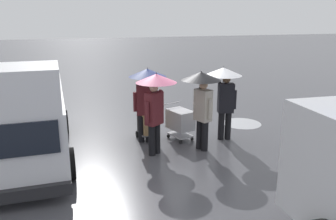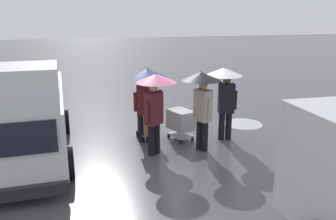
# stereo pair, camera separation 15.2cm
# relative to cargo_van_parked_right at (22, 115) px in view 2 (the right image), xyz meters

# --- Properties ---
(ground_plane) EXTENTS (90.00, 90.00, 0.00)m
(ground_plane) POSITION_rel_cargo_van_parked_right_xyz_m (-4.16, -0.68, -1.18)
(ground_plane) COLOR #4C4C51
(slush_patch_under_van) EXTENTS (1.27, 1.27, 0.01)m
(slush_patch_under_van) POSITION_rel_cargo_van_parked_right_xyz_m (-6.63, -1.28, -1.18)
(slush_patch_under_van) COLOR #ADAFB5
(slush_patch_under_van) RESTS_ON ground
(cargo_van_parked_right) EXTENTS (2.33, 5.40, 2.60)m
(cargo_van_parked_right) POSITION_rel_cargo_van_parked_right_xyz_m (0.00, 0.00, 0.00)
(cargo_van_parked_right) COLOR white
(cargo_van_parked_right) RESTS_ON ground
(shopping_cart_vendor) EXTENTS (0.79, 0.95, 1.02)m
(shopping_cart_vendor) POSITION_rel_cargo_van_parked_right_xyz_m (-4.17, -0.43, -0.61)
(shopping_cart_vendor) COLOR #B2B2B7
(shopping_cart_vendor) RESTS_ON ground
(hand_dolly_boxes) EXTENTS (0.56, 0.74, 1.32)m
(hand_dolly_boxes) POSITION_rel_cargo_van_parked_right_xyz_m (-3.25, -0.64, -0.56)
(hand_dolly_boxes) COLOR #515156
(hand_dolly_boxes) RESTS_ON ground
(pedestrian_pink_side) EXTENTS (1.04, 1.04, 2.15)m
(pedestrian_pink_side) POSITION_rel_cargo_van_parked_right_xyz_m (-5.37, -0.10, 0.39)
(pedestrian_pink_side) COLOR black
(pedestrian_pink_side) RESTS_ON ground
(pedestrian_black_side) EXTENTS (1.04, 1.04, 2.15)m
(pedestrian_black_side) POSITION_rel_cargo_van_parked_right_xyz_m (-4.47, 0.44, 0.41)
(pedestrian_black_side) COLOR black
(pedestrian_black_side) RESTS_ON ground
(pedestrian_white_side) EXTENTS (1.04, 1.04, 2.15)m
(pedestrian_white_side) POSITION_rel_cargo_van_parked_right_xyz_m (-3.22, 0.41, 0.41)
(pedestrian_white_side) COLOR black
(pedestrian_white_side) RESTS_ON ground
(pedestrian_far_side) EXTENTS (1.04, 1.04, 2.15)m
(pedestrian_far_side) POSITION_rel_cargo_van_parked_right_xyz_m (-3.19, -0.50, 0.41)
(pedestrian_far_side) COLOR black
(pedestrian_far_side) RESTS_ON ground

